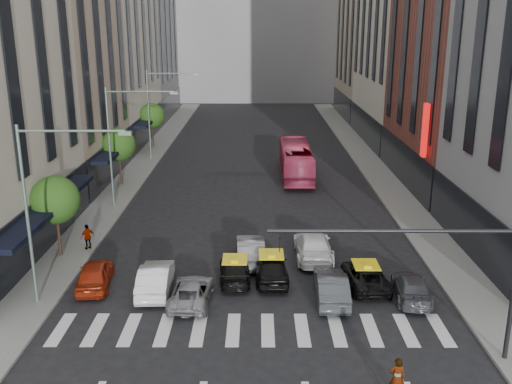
{
  "coord_description": "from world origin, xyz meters",
  "views": [
    {
      "loc": [
        0.12,
        -21.99,
        13.59
      ],
      "look_at": [
        0.03,
        10.5,
        4.0
      ],
      "focal_mm": 40.0,
      "sensor_mm": 36.0,
      "label": 1
    }
  ],
  "objects_px": {
    "streetlamp_near": "(44,192)",
    "taxi_left": "(235,270)",
    "streetlamp_mid": "(121,131)",
    "streetlamp_far": "(158,103)",
    "bus": "(296,160)",
    "pedestrian_far": "(88,237)",
    "car_red": "(95,274)",
    "car_white_front": "(156,278)",
    "taxi_center": "(271,267)"
  },
  "relations": [
    {
      "from": "taxi_left",
      "to": "taxi_center",
      "type": "distance_m",
      "value": 2.0
    },
    {
      "from": "car_red",
      "to": "streetlamp_mid",
      "type": "bearing_deg",
      "value": -90.89
    },
    {
      "from": "car_white_front",
      "to": "bus",
      "type": "height_order",
      "value": "bus"
    },
    {
      "from": "taxi_left",
      "to": "streetlamp_near",
      "type": "bearing_deg",
      "value": 14.91
    },
    {
      "from": "pedestrian_far",
      "to": "car_white_front",
      "type": "bearing_deg",
      "value": 90.28
    },
    {
      "from": "car_red",
      "to": "pedestrian_far",
      "type": "height_order",
      "value": "pedestrian_far"
    },
    {
      "from": "car_white_front",
      "to": "taxi_left",
      "type": "height_order",
      "value": "car_white_front"
    },
    {
      "from": "streetlamp_far",
      "to": "pedestrian_far",
      "type": "bearing_deg",
      "value": -90.82
    },
    {
      "from": "taxi_left",
      "to": "bus",
      "type": "height_order",
      "value": "bus"
    },
    {
      "from": "car_red",
      "to": "pedestrian_far",
      "type": "distance_m",
      "value": 5.31
    },
    {
      "from": "car_white_front",
      "to": "pedestrian_far",
      "type": "distance_m",
      "value": 7.59
    },
    {
      "from": "streetlamp_mid",
      "to": "taxi_left",
      "type": "height_order",
      "value": "streetlamp_mid"
    },
    {
      "from": "streetlamp_mid",
      "to": "taxi_center",
      "type": "xyz_separation_m",
      "value": [
        10.92,
        -13.14,
        -5.15
      ]
    },
    {
      "from": "streetlamp_near",
      "to": "taxi_left",
      "type": "bearing_deg",
      "value": 17.66
    },
    {
      "from": "car_red",
      "to": "bus",
      "type": "relative_size",
      "value": 0.37
    },
    {
      "from": "streetlamp_mid",
      "to": "pedestrian_far",
      "type": "bearing_deg",
      "value": -92.27
    },
    {
      "from": "streetlamp_near",
      "to": "car_red",
      "type": "bearing_deg",
      "value": 54.66
    },
    {
      "from": "streetlamp_far",
      "to": "car_white_front",
      "type": "height_order",
      "value": "streetlamp_far"
    },
    {
      "from": "streetlamp_near",
      "to": "streetlamp_far",
      "type": "height_order",
      "value": "same"
    },
    {
      "from": "streetlamp_far",
      "to": "bus",
      "type": "relative_size",
      "value": 0.8
    },
    {
      "from": "car_red",
      "to": "taxi_left",
      "type": "relative_size",
      "value": 0.99
    },
    {
      "from": "bus",
      "to": "pedestrian_far",
      "type": "xyz_separation_m",
      "value": [
        -14.05,
        -18.18,
        -0.62
      ]
    },
    {
      "from": "streetlamp_near",
      "to": "pedestrian_far",
      "type": "bearing_deg",
      "value": 92.91
    },
    {
      "from": "streetlamp_near",
      "to": "taxi_left",
      "type": "height_order",
      "value": "streetlamp_near"
    },
    {
      "from": "car_white_front",
      "to": "taxi_center",
      "type": "distance_m",
      "value": 6.28
    },
    {
      "from": "streetlamp_mid",
      "to": "streetlamp_far",
      "type": "height_order",
      "value": "same"
    },
    {
      "from": "streetlamp_mid",
      "to": "taxi_left",
      "type": "xyz_separation_m",
      "value": [
        8.93,
        -13.16,
        -5.29
      ]
    },
    {
      "from": "car_red",
      "to": "bus",
      "type": "bearing_deg",
      "value": -124.65
    },
    {
      "from": "streetlamp_mid",
      "to": "bus",
      "type": "distance_m",
      "value": 17.06
    },
    {
      "from": "streetlamp_far",
      "to": "car_red",
      "type": "bearing_deg",
      "value": -87.26
    },
    {
      "from": "car_red",
      "to": "taxi_left",
      "type": "xyz_separation_m",
      "value": [
        7.49,
        0.81,
        -0.1
      ]
    },
    {
      "from": "streetlamp_far",
      "to": "car_red",
      "type": "relative_size",
      "value": 2.16
    },
    {
      "from": "streetlamp_mid",
      "to": "taxi_center",
      "type": "height_order",
      "value": "streetlamp_mid"
    },
    {
      "from": "streetlamp_near",
      "to": "streetlamp_mid",
      "type": "bearing_deg",
      "value": 90.0
    },
    {
      "from": "streetlamp_far",
      "to": "taxi_left",
      "type": "xyz_separation_m",
      "value": [
        8.93,
        -29.16,
        -5.29
      ]
    },
    {
      "from": "taxi_center",
      "to": "pedestrian_far",
      "type": "relative_size",
      "value": 2.76
    },
    {
      "from": "streetlamp_far",
      "to": "bus",
      "type": "bearing_deg",
      "value": -26.41
    },
    {
      "from": "streetlamp_near",
      "to": "car_white_front",
      "type": "bearing_deg",
      "value": 16.8
    },
    {
      "from": "streetlamp_near",
      "to": "bus",
      "type": "height_order",
      "value": "streetlamp_near"
    },
    {
      "from": "taxi_center",
      "to": "bus",
      "type": "relative_size",
      "value": 0.39
    },
    {
      "from": "streetlamp_near",
      "to": "streetlamp_far",
      "type": "distance_m",
      "value": 32.0
    },
    {
      "from": "taxi_left",
      "to": "pedestrian_far",
      "type": "bearing_deg",
      "value": -26.96
    },
    {
      "from": "streetlamp_mid",
      "to": "streetlamp_far",
      "type": "relative_size",
      "value": 1.0
    },
    {
      "from": "car_white_front",
      "to": "streetlamp_near",
      "type": "bearing_deg",
      "value": 14.22
    },
    {
      "from": "streetlamp_far",
      "to": "taxi_center",
      "type": "relative_size",
      "value": 2.04
    },
    {
      "from": "pedestrian_far",
      "to": "taxi_center",
      "type": "bearing_deg",
      "value": 117.25
    },
    {
      "from": "car_white_front",
      "to": "bus",
      "type": "xyz_separation_m",
      "value": [
        8.9,
        23.75,
        0.81
      ]
    },
    {
      "from": "car_white_front",
      "to": "taxi_center",
      "type": "xyz_separation_m",
      "value": [
        6.12,
        1.41,
        -0.0
      ]
    },
    {
      "from": "taxi_left",
      "to": "taxi_center",
      "type": "xyz_separation_m",
      "value": [
        1.99,
        0.02,
        0.14
      ]
    },
    {
      "from": "taxi_center",
      "to": "pedestrian_far",
      "type": "bearing_deg",
      "value": -23.05
    }
  ]
}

